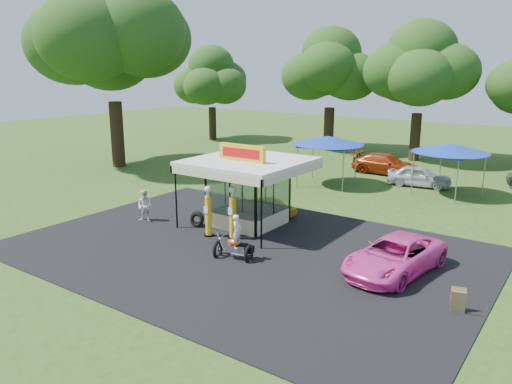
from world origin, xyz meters
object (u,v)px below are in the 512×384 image
a_frame_sign (458,301)px  tent_west (328,141)px  spectator_west (145,206)px  bg_car_b (386,164)px  bg_car_c (419,176)px  kiosk_car (272,206)px  gas_pump_right (233,214)px  gas_station_kiosk (248,191)px  tent_east (450,149)px  pink_sedan (395,256)px  gas_pump_left (209,213)px  motorcycle (236,241)px  bg_car_a (255,160)px

a_frame_sign → tent_west: 18.59m
spectator_west → bg_car_b: spectator_west is taller
bg_car_c → kiosk_car: bearing=152.0°
gas_pump_right → bg_car_c: gas_pump_right is taller
gas_station_kiosk → tent_east: 13.82m
a_frame_sign → tent_east: 16.62m
spectator_west → bg_car_b: size_ratio=0.33×
kiosk_car → bg_car_c: bearing=-21.6°
kiosk_car → bg_car_b: bearing=-4.7°
a_frame_sign → spectator_west: bearing=162.2°
pink_sedan → gas_pump_left: bearing=-165.2°
gas_pump_right → pink_sedan: gas_pump_right is taller
gas_pump_left → motorcycle: 3.23m
motorcycle → tent_west: (-3.22, 14.38, 2.24)m
gas_pump_left → bg_car_a: gas_pump_left is taller
gas_pump_left → spectator_west: size_ratio=1.47×
bg_car_b → tent_west: tent_west is taller
kiosk_car → bg_car_a: 12.64m
spectator_west → gas_pump_left: bearing=-13.7°
gas_pump_left → spectator_west: gas_pump_left is taller
bg_car_c → bg_car_b: bearing=46.0°
bg_car_a → bg_car_b: bg_car_b is taller
gas_pump_left → a_frame_sign: (11.58, -1.13, -0.76)m
a_frame_sign → spectator_west: spectator_west is taller
gas_station_kiosk → tent_east: (6.58, 12.09, 1.15)m
kiosk_car → gas_station_kiosk: bearing=-180.0°
gas_pump_right → pink_sedan: 7.57m
gas_pump_left → gas_pump_right: size_ratio=0.97×
gas_pump_left → bg_car_b: gas_pump_left is taller
a_frame_sign → gas_pump_right: bearing=157.8°
gas_station_kiosk → a_frame_sign: bearing=-18.4°
gas_pump_right → a_frame_sign: size_ratio=3.02×
gas_pump_left → bg_car_a: 16.38m
spectator_west → tent_west: size_ratio=0.35×
bg_car_b → bg_car_c: bg_car_b is taller
a_frame_sign → bg_car_c: (-6.69, 17.11, 0.27)m
pink_sedan → bg_car_a: (-16.33, 13.62, 0.02)m
tent_east → kiosk_car: bearing=-123.7°
motorcycle → tent_east: size_ratio=0.44×
gas_pump_left → kiosk_car: size_ratio=0.88×
gas_pump_right → bg_car_b: 18.17m
a_frame_sign → tent_east: tent_east is taller
a_frame_sign → bg_car_b: bearing=102.9°
gas_station_kiosk → bg_car_a: size_ratio=1.25×
tent_west → pink_sedan: bearing=-52.6°
a_frame_sign → pink_sedan: (-2.88, 2.01, 0.27)m
bg_car_c → gas_pump_right: bearing=160.2°
tent_west → tent_east: bearing=13.9°
pink_sedan → bg_car_a: size_ratio=1.16×
a_frame_sign → bg_car_a: size_ratio=0.19×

